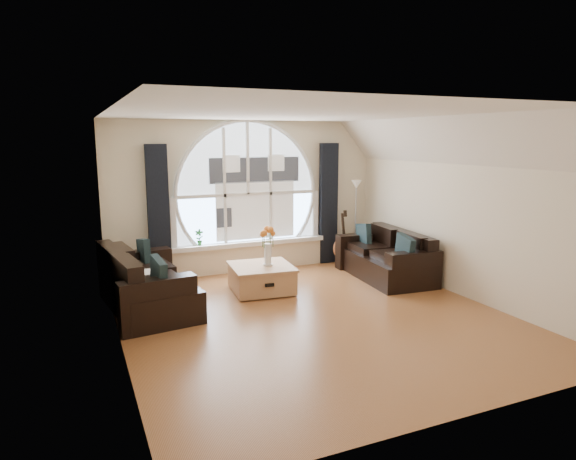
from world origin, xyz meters
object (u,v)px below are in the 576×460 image
Objects in this scene: potted_plant at (199,237)px; sofa_right at (385,255)px; vase_flowers at (268,241)px; floor_lamp at (355,221)px; coffee_chest at (262,277)px; sofa_left at (148,282)px; guitar at (342,237)px.

sofa_right is at bearing -25.81° from potted_plant.
floor_lamp is (2.26, 1.12, -0.01)m from vase_flowers.
vase_flowers is (0.09, -0.04, 0.58)m from coffee_chest.
potted_plant is (-0.68, 1.27, 0.46)m from coffee_chest.
sofa_left is 1.90m from vase_flowers.
sofa_left is at bearing -169.72° from coffee_chest.
vase_flowers reaches higher than potted_plant.
floor_lamp reaches higher than guitar.
sofa_right reaches higher than coffee_chest.
vase_flowers is 1.53m from potted_plant.
sofa_right is at bearing -7.39° from sofa_left.
vase_flowers is 2.46× the size of potted_plant.
coffee_chest is at bearing -153.01° from guitar.
guitar is at bearing 9.34° from sofa_left.
floor_lamp is at bearing 8.92° from sofa_left.
coffee_chest is 3.31× the size of potted_plant.
sofa_left is 2.06× the size of coffee_chest.
guitar is (-0.34, -0.07, -0.27)m from floor_lamp.
coffee_chest is (-2.22, 0.13, -0.17)m from sofa_right.
sofa_left is 6.83× the size of potted_plant.
sofa_right is at bearing 2.30° from coffee_chest.
floor_lamp reaches higher than potted_plant.
sofa_left is at bearing -176.82° from vase_flowers.
floor_lamp is (0.13, 1.21, 0.40)m from sofa_right.
guitar is at bearing -168.36° from floor_lamp.
vase_flowers is at bearing -150.98° from guitar.
coffee_chest is at bearing -62.05° from potted_plant.
potted_plant is at bearing 44.91° from sofa_left.
vase_flowers is 0.66× the size of guitar.
coffee_chest is 0.59× the size of floor_lamp.
sofa_left is at bearing -163.51° from floor_lamp.
sofa_right is 3.23m from potted_plant.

